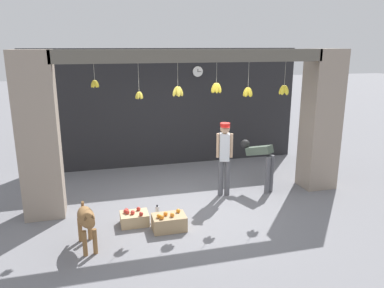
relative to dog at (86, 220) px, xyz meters
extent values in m
plane|color=slate|center=(2.12, 1.18, -0.49)|extent=(60.00, 60.00, 0.00)
cube|color=#232326|center=(2.12, 3.98, 1.03)|extent=(7.07, 0.12, 3.04)
cube|color=gray|center=(-0.77, 1.48, 1.03)|extent=(0.70, 0.60, 3.04)
cube|color=gray|center=(5.01, 1.48, 1.03)|extent=(0.70, 0.60, 3.04)
cube|color=#5B564C|center=(2.12, 1.30, 2.43)|extent=(5.17, 0.24, 0.24)
cylinder|color=#B2AD99|center=(0.27, 1.30, 2.17)|extent=(0.01, 0.01, 0.28)
ellipsoid|color=yellow|center=(0.31, 1.30, 1.97)|extent=(0.10, 0.05, 0.15)
ellipsoid|color=yellow|center=(0.29, 1.33, 1.97)|extent=(0.08, 0.09, 0.15)
ellipsoid|color=yellow|center=(0.25, 1.33, 1.97)|extent=(0.08, 0.09, 0.15)
ellipsoid|color=yellow|center=(0.24, 1.30, 1.97)|extent=(0.10, 0.05, 0.15)
ellipsoid|color=yellow|center=(0.25, 1.27, 1.97)|extent=(0.08, 0.09, 0.15)
ellipsoid|color=yellow|center=(0.29, 1.27, 1.97)|extent=(0.08, 0.09, 0.15)
cylinder|color=#B2AD99|center=(1.04, 1.25, 2.06)|extent=(0.01, 0.01, 0.50)
ellipsoid|color=gold|center=(1.07, 1.25, 1.74)|extent=(0.10, 0.05, 0.15)
ellipsoid|color=gold|center=(1.05, 1.28, 1.74)|extent=(0.08, 0.09, 0.15)
ellipsoid|color=gold|center=(1.02, 1.28, 1.74)|extent=(0.08, 0.09, 0.15)
ellipsoid|color=gold|center=(1.00, 1.25, 1.74)|extent=(0.10, 0.05, 0.15)
ellipsoid|color=gold|center=(1.02, 1.22, 1.74)|extent=(0.08, 0.09, 0.15)
ellipsoid|color=gold|center=(1.05, 1.22, 1.74)|extent=(0.08, 0.09, 0.15)
cylinder|color=#B2AD99|center=(1.77, 1.29, 2.10)|extent=(0.01, 0.01, 0.44)
ellipsoid|color=yellow|center=(1.82, 1.29, 1.79)|extent=(0.14, 0.07, 0.21)
ellipsoid|color=yellow|center=(1.77, 1.34, 1.79)|extent=(0.07, 0.14, 0.21)
ellipsoid|color=yellow|center=(1.71, 1.29, 1.79)|extent=(0.14, 0.07, 0.21)
ellipsoid|color=yellow|center=(1.77, 1.24, 1.79)|extent=(0.07, 0.14, 0.21)
cylinder|color=#B2AD99|center=(2.51, 1.27, 2.12)|extent=(0.01, 0.01, 0.39)
ellipsoid|color=yellow|center=(2.57, 1.27, 1.83)|extent=(0.14, 0.07, 0.21)
ellipsoid|color=yellow|center=(2.55, 1.31, 1.83)|extent=(0.12, 0.13, 0.22)
ellipsoid|color=yellow|center=(2.50, 1.32, 1.83)|extent=(0.09, 0.14, 0.22)
ellipsoid|color=yellow|center=(2.47, 1.29, 1.83)|extent=(0.14, 0.10, 0.22)
ellipsoid|color=yellow|center=(2.47, 1.24, 1.83)|extent=(0.14, 0.10, 0.22)
ellipsoid|color=yellow|center=(2.50, 1.21, 1.83)|extent=(0.09, 0.14, 0.22)
ellipsoid|color=yellow|center=(2.55, 1.22, 1.83)|extent=(0.12, 0.13, 0.22)
cylinder|color=#B2AD99|center=(3.17, 1.27, 2.07)|extent=(0.01, 0.01, 0.49)
ellipsoid|color=yellow|center=(3.22, 1.27, 1.73)|extent=(0.13, 0.07, 0.20)
ellipsoid|color=yellow|center=(3.19, 1.32, 1.73)|extent=(0.09, 0.13, 0.21)
ellipsoid|color=yellow|center=(3.13, 1.30, 1.73)|extent=(0.12, 0.11, 0.21)
ellipsoid|color=yellow|center=(3.13, 1.24, 1.73)|extent=(0.12, 0.11, 0.21)
ellipsoid|color=yellow|center=(3.19, 1.22, 1.73)|extent=(0.09, 0.13, 0.21)
cylinder|color=#B2AD99|center=(3.97, 1.29, 2.08)|extent=(0.01, 0.01, 0.47)
ellipsoid|color=yellow|center=(4.02, 1.29, 1.75)|extent=(0.14, 0.08, 0.21)
ellipsoid|color=yellow|center=(3.98, 1.34, 1.75)|extent=(0.10, 0.14, 0.22)
ellipsoid|color=yellow|center=(3.92, 1.33, 1.75)|extent=(0.13, 0.11, 0.22)
ellipsoid|color=yellow|center=(3.92, 1.26, 1.75)|extent=(0.13, 0.11, 0.22)
ellipsoid|color=yellow|center=(3.98, 1.24, 1.75)|extent=(0.10, 0.14, 0.22)
ellipsoid|color=olive|center=(-0.01, 0.04, 0.04)|extent=(0.35, 0.67, 0.25)
cylinder|color=olive|center=(0.11, -0.19, -0.28)|extent=(0.07, 0.07, 0.41)
cylinder|color=olive|center=(-0.04, -0.21, -0.28)|extent=(0.07, 0.07, 0.41)
cylinder|color=olive|center=(0.03, 0.29, -0.28)|extent=(0.07, 0.07, 0.41)
cylinder|color=olive|center=(-0.12, 0.27, -0.28)|extent=(0.07, 0.07, 0.41)
ellipsoid|color=olive|center=(0.05, -0.31, 0.09)|extent=(0.20, 0.26, 0.17)
cone|color=brown|center=(0.10, -0.30, 0.19)|extent=(0.06, 0.06, 0.07)
cone|color=brown|center=(0.00, -0.31, 0.19)|extent=(0.06, 0.06, 0.07)
cylinder|color=olive|center=(-0.06, 0.38, 0.06)|extent=(0.08, 0.20, 0.26)
cylinder|color=#56565B|center=(2.86, 1.48, -0.10)|extent=(0.11, 0.11, 0.77)
cylinder|color=#56565B|center=(2.73, 1.52, -0.10)|extent=(0.11, 0.11, 0.77)
cube|color=silver|center=(2.79, 1.50, 0.58)|extent=(0.24, 0.22, 0.58)
cylinder|color=tan|center=(2.93, 1.46, 0.61)|extent=(0.06, 0.06, 0.51)
cylinder|color=tan|center=(2.66, 1.54, 0.61)|extent=(0.06, 0.06, 0.51)
sphere|color=tan|center=(2.79, 1.50, 0.97)|extent=(0.20, 0.20, 0.20)
cylinder|color=red|center=(2.79, 1.50, 1.05)|extent=(0.20, 0.20, 0.07)
cube|color=red|center=(2.77, 1.40, 1.02)|extent=(0.19, 0.15, 0.01)
cylinder|color=#56565B|center=(3.74, 1.37, -0.08)|extent=(0.11, 0.11, 0.82)
cylinder|color=#56565B|center=(3.86, 1.45, -0.08)|extent=(0.11, 0.11, 0.82)
cube|color=#4C5B4C|center=(3.65, 1.65, 0.41)|extent=(0.51, 0.63, 0.31)
sphere|color=black|center=(3.45, 1.97, 0.48)|extent=(0.20, 0.20, 0.20)
cube|color=tan|center=(1.36, 0.28, -0.36)|extent=(0.57, 0.38, 0.26)
sphere|color=orange|center=(1.17, 0.24, -0.19)|extent=(0.07, 0.07, 0.07)
sphere|color=orange|center=(1.54, 0.36, -0.19)|extent=(0.07, 0.07, 0.07)
sphere|color=orange|center=(1.40, 0.22, -0.19)|extent=(0.07, 0.07, 0.07)
sphere|color=orange|center=(1.30, 0.30, -0.19)|extent=(0.07, 0.07, 0.07)
sphere|color=orange|center=(1.22, 0.18, -0.19)|extent=(0.07, 0.07, 0.07)
cube|color=tan|center=(0.80, 0.63, -0.38)|extent=(0.49, 0.37, 0.22)
sphere|color=red|center=(0.67, 0.72, -0.24)|extent=(0.07, 0.07, 0.07)
sphere|color=red|center=(0.68, 0.64, -0.24)|extent=(0.07, 0.07, 0.07)
sphere|color=red|center=(0.77, 0.60, -0.24)|extent=(0.07, 0.07, 0.07)
sphere|color=red|center=(0.65, 0.69, -0.24)|extent=(0.07, 0.07, 0.07)
sphere|color=red|center=(0.77, 0.61, -0.24)|extent=(0.07, 0.07, 0.07)
sphere|color=red|center=(0.91, 0.51, -0.24)|extent=(0.07, 0.07, 0.07)
sphere|color=red|center=(0.89, 0.73, -0.24)|extent=(0.07, 0.07, 0.07)
cylinder|color=silver|center=(1.23, 0.72, -0.36)|extent=(0.07, 0.07, 0.25)
cylinder|color=black|center=(1.23, 0.72, -0.22)|extent=(0.04, 0.04, 0.03)
cylinder|color=black|center=(2.89, 3.91, 1.96)|extent=(0.29, 0.01, 0.29)
cylinder|color=white|center=(2.89, 3.90, 1.96)|extent=(0.27, 0.02, 0.27)
cube|color=black|center=(2.89, 3.89, 1.99)|extent=(0.01, 0.01, 0.08)
cube|color=black|center=(2.93, 3.89, 1.96)|extent=(0.10, 0.01, 0.01)
camera|label=1|loc=(0.22, -5.54, 2.62)|focal=35.00mm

